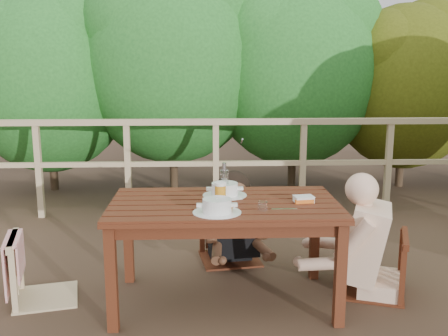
{
  "coord_description": "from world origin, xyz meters",
  "views": [
    {
      "loc": [
        -0.14,
        -3.2,
        1.56
      ],
      "look_at": [
        0.0,
        0.05,
        0.9
      ],
      "focal_mm": 41.38,
      "sensor_mm": 36.0,
      "label": 1
    }
  ],
  "objects_px": {
    "table": "(224,253)",
    "beer_glass": "(220,193)",
    "butter_tub": "(304,200)",
    "chair_left": "(42,238)",
    "bread_roll": "(223,206)",
    "tumbler": "(263,207)",
    "chair_far": "(230,205)",
    "diner_right": "(385,196)",
    "chair_right": "(378,236)",
    "soup_near": "(217,207)",
    "bottle": "(224,181)",
    "woman": "(230,190)",
    "soup_far": "(225,190)"
  },
  "relations": [
    {
      "from": "table",
      "to": "beer_glass",
      "type": "distance_m",
      "value": 0.41
    },
    {
      "from": "table",
      "to": "butter_tub",
      "type": "xyz_separation_m",
      "value": [
        0.51,
        -0.03,
        0.36
      ]
    },
    {
      "from": "chair_left",
      "to": "bread_roll",
      "type": "xyz_separation_m",
      "value": [
        1.18,
        -0.3,
        0.29
      ]
    },
    {
      "from": "beer_glass",
      "to": "tumbler",
      "type": "relative_size",
      "value": 2.04
    },
    {
      "from": "chair_far",
      "to": "diner_right",
      "type": "distance_m",
      "value": 1.22
    },
    {
      "from": "table",
      "to": "chair_left",
      "type": "xyz_separation_m",
      "value": [
        -1.2,
        0.1,
        0.09
      ]
    },
    {
      "from": "chair_left",
      "to": "chair_far",
      "type": "height_order",
      "value": "chair_far"
    },
    {
      "from": "table",
      "to": "chair_left",
      "type": "bearing_deg",
      "value": 175.28
    },
    {
      "from": "chair_right",
      "to": "butter_tub",
      "type": "xyz_separation_m",
      "value": [
        -0.54,
        -0.12,
        0.29
      ]
    },
    {
      "from": "diner_right",
      "to": "soup_near",
      "type": "xyz_separation_m",
      "value": [
        -1.13,
        -0.33,
        0.04
      ]
    },
    {
      "from": "diner_right",
      "to": "bottle",
      "type": "distance_m",
      "value": 1.08
    },
    {
      "from": "diner_right",
      "to": "soup_near",
      "type": "relative_size",
      "value": 4.72
    },
    {
      "from": "butter_tub",
      "to": "chair_far",
      "type": "bearing_deg",
      "value": 110.82
    },
    {
      "from": "beer_glass",
      "to": "table",
      "type": "bearing_deg",
      "value": 20.01
    },
    {
      "from": "chair_left",
      "to": "diner_right",
      "type": "xyz_separation_m",
      "value": [
        2.28,
        -0.01,
        0.27
      ]
    },
    {
      "from": "beer_glass",
      "to": "woman",
      "type": "bearing_deg",
      "value": 82.49
    },
    {
      "from": "soup_far",
      "to": "butter_tub",
      "type": "bearing_deg",
      "value": -21.12
    },
    {
      "from": "chair_far",
      "to": "butter_tub",
      "type": "xyz_separation_m",
      "value": [
        0.43,
        -0.78,
        0.24
      ]
    },
    {
      "from": "woman",
      "to": "soup_far",
      "type": "height_order",
      "value": "woman"
    },
    {
      "from": "diner_right",
      "to": "bottle",
      "type": "height_order",
      "value": "diner_right"
    },
    {
      "from": "table",
      "to": "bottle",
      "type": "relative_size",
      "value": 5.92
    },
    {
      "from": "beer_glass",
      "to": "tumbler",
      "type": "distance_m",
      "value": 0.32
    },
    {
      "from": "tumbler",
      "to": "chair_left",
      "type": "bearing_deg",
      "value": 167.51
    },
    {
      "from": "chair_left",
      "to": "chair_far",
      "type": "bearing_deg",
      "value": -76.31
    },
    {
      "from": "table",
      "to": "bread_roll",
      "type": "bearing_deg",
      "value": -95.68
    },
    {
      "from": "beer_glass",
      "to": "tumbler",
      "type": "height_order",
      "value": "beer_glass"
    },
    {
      "from": "woman",
      "to": "table",
      "type": "bearing_deg",
      "value": 75.61
    },
    {
      "from": "bread_roll",
      "to": "tumbler",
      "type": "xyz_separation_m",
      "value": [
        0.24,
        -0.02,
        -0.0
      ]
    },
    {
      "from": "soup_near",
      "to": "tumbler",
      "type": "bearing_deg",
      "value": 4.71
    },
    {
      "from": "table",
      "to": "bottle",
      "type": "height_order",
      "value": "bottle"
    },
    {
      "from": "diner_right",
      "to": "bottle",
      "type": "relative_size",
      "value": 5.59
    },
    {
      "from": "soup_far",
      "to": "table",
      "type": "bearing_deg",
      "value": -93.48
    },
    {
      "from": "chair_left",
      "to": "bottle",
      "type": "xyz_separation_m",
      "value": [
        1.21,
        0.01,
        0.37
      ]
    },
    {
      "from": "diner_right",
      "to": "beer_glass",
      "type": "relative_size",
      "value": 9.65
    },
    {
      "from": "table",
      "to": "tumbler",
      "type": "xyz_separation_m",
      "value": [
        0.22,
        -0.22,
        0.37
      ]
    },
    {
      "from": "diner_right",
      "to": "bread_roll",
      "type": "height_order",
      "value": "diner_right"
    },
    {
      "from": "chair_left",
      "to": "butter_tub",
      "type": "relative_size",
      "value": 6.78
    },
    {
      "from": "diner_right",
      "to": "soup_far",
      "type": "xyz_separation_m",
      "value": [
        -1.07,
        0.07,
        0.04
      ]
    },
    {
      "from": "chair_right",
      "to": "bread_roll",
      "type": "xyz_separation_m",
      "value": [
        -1.07,
        -0.29,
        0.3
      ]
    },
    {
      "from": "soup_far",
      "to": "beer_glass",
      "type": "relative_size",
      "value": 2.08
    },
    {
      "from": "woman",
      "to": "bread_roll",
      "type": "distance_m",
      "value": 0.98
    },
    {
      "from": "woman",
      "to": "bottle",
      "type": "relative_size",
      "value": 4.67
    },
    {
      "from": "table",
      "to": "soup_near",
      "type": "xyz_separation_m",
      "value": [
        -0.05,
        -0.24,
        0.39
      ]
    },
    {
      "from": "woman",
      "to": "soup_near",
      "type": "relative_size",
      "value": 3.95
    },
    {
      "from": "soup_far",
      "to": "bottle",
      "type": "height_order",
      "value": "bottle"
    },
    {
      "from": "bottle",
      "to": "soup_far",
      "type": "bearing_deg",
      "value": 83.05
    },
    {
      "from": "woman",
      "to": "bread_roll",
      "type": "height_order",
      "value": "woman"
    },
    {
      "from": "table",
      "to": "diner_right",
      "type": "xyz_separation_m",
      "value": [
        1.08,
        0.09,
        0.35
      ]
    },
    {
      "from": "bread_roll",
      "to": "butter_tub",
      "type": "xyz_separation_m",
      "value": [
        0.53,
        0.17,
        -0.01
      ]
    },
    {
      "from": "woman",
      "to": "diner_right",
      "type": "bearing_deg",
      "value": 137.29
    }
  ]
}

